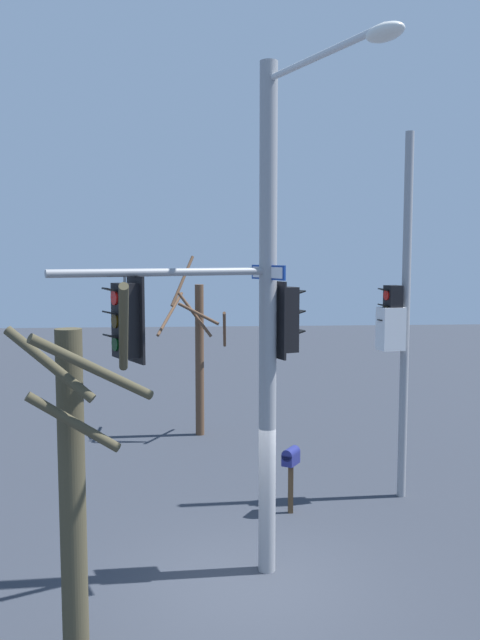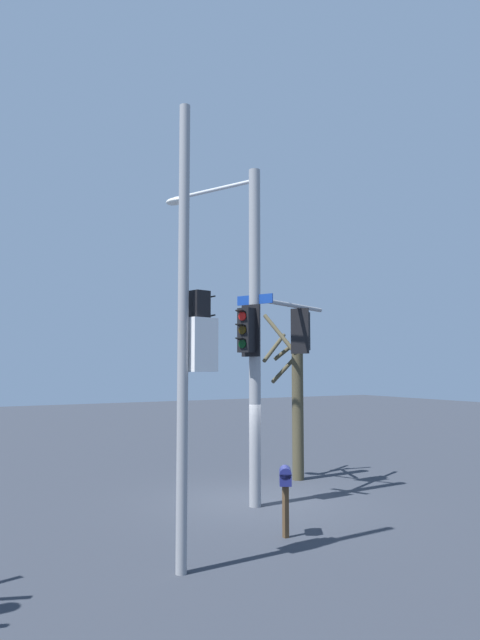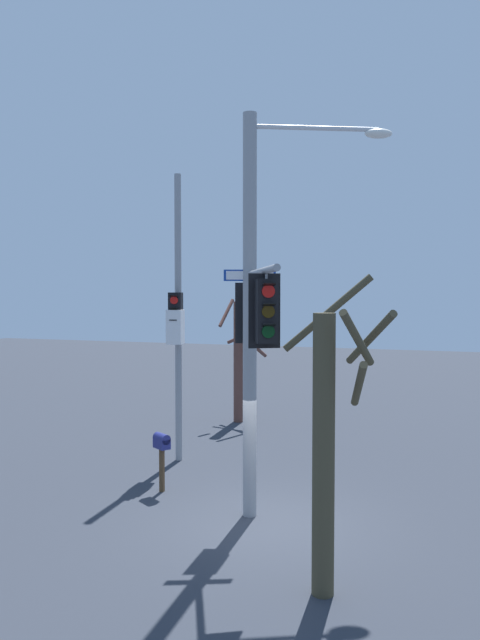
{
  "view_description": "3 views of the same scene",
  "coord_description": "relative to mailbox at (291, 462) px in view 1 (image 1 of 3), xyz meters",
  "views": [
    {
      "loc": [
        0.95,
        10.2,
        5.39
      ],
      "look_at": [
        0.19,
        0.09,
        4.4
      ],
      "focal_mm": 36.38,
      "sensor_mm": 36.0,
      "label": 1
    },
    {
      "loc": [
        -7.76,
        -12.58,
        3.44
      ],
      "look_at": [
        -0.87,
        -0.67,
        4.58
      ],
      "focal_mm": 31.69,
      "sensor_mm": 36.0,
      "label": 2
    },
    {
      "loc": [
        11.92,
        3.54,
        4.79
      ],
      "look_at": [
        -0.62,
        -0.78,
        4.18
      ],
      "focal_mm": 34.26,
      "sensor_mm": 36.0,
      "label": 3
    }
  ],
  "objects": [
    {
      "name": "ground_plane",
      "position": [
        1.11,
        2.92,
        -1.11
      ],
      "size": [
        80.0,
        80.0,
        0.0
      ],
      "primitive_type": "plane",
      "color": "#2D323B"
    },
    {
      "name": "main_signal_pole_assembly",
      "position": [
        1.06,
        2.74,
        3.47
      ],
      "size": [
        4.74,
        3.36,
        8.52
      ],
      "rotation": [
        0.0,
        0.0,
        0.43
      ],
      "color": "gray",
      "rests_on": "ground"
    },
    {
      "name": "secondary_pole_assembly",
      "position": [
        -2.47,
        -0.74,
        2.9
      ],
      "size": [
        0.74,
        0.51,
        8.08
      ],
      "rotation": [
        0.0,
        0.0,
        0.2
      ],
      "color": "gray",
      "rests_on": "ground"
    },
    {
      "name": "mailbox",
      "position": [
        0.0,
        0.0,
        0.0
      ],
      "size": [
        0.44,
        0.5,
        1.41
      ],
      "rotation": [
        0.0,
        0.0,
        5.71
      ],
      "color": "#4C3823",
      "rests_on": "ground"
    },
    {
      "name": "bare_tree_across_street",
      "position": [
        3.61,
        4.68,
        1.39
      ],
      "size": [
        1.84,
        1.97,
        5.09
      ],
      "color": "#443F2C",
      "rests_on": "ground"
    },
    {
      "name": "bare_tree_corner",
      "position": [
        1.86,
        -6.21,
        1.47
      ],
      "size": [
        2.11,
        2.08,
        5.43
      ],
      "color": "brown",
      "rests_on": "ground"
    }
  ]
}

